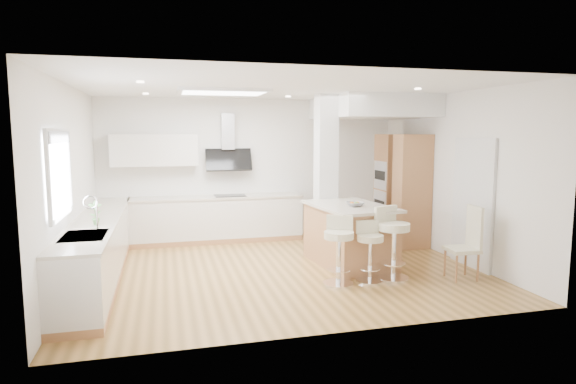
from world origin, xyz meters
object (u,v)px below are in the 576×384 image
object	(u,v)px
bar_stool_a	(339,247)
bar_stool_b	(370,248)
peninsula	(350,234)
dining_chair	(468,240)
bar_stool_c	(392,239)

from	to	relation	value
bar_stool_a	bar_stool_b	world-z (taller)	bar_stool_a
peninsula	bar_stool_a	distance (m)	1.08
peninsula	bar_stool_b	xyz separation A→B (m)	(-0.06, -0.93, -0.00)
bar_stool_a	dining_chair	xyz separation A→B (m)	(1.92, -0.22, 0.03)
dining_chair	peninsula	bearing A→B (deg)	144.63
bar_stool_b	bar_stool_c	world-z (taller)	bar_stool_c
bar_stool_c	bar_stool_b	bearing A→B (deg)	168.09
bar_stool_b	bar_stool_c	bearing A→B (deg)	11.19
peninsula	bar_stool_c	size ratio (longest dim) A/B	1.62
bar_stool_b	dining_chair	distance (m)	1.47
bar_stool_a	bar_stool_c	distance (m)	0.85
bar_stool_c	dining_chair	bearing A→B (deg)	-32.12
peninsula	dining_chair	bearing A→B (deg)	-46.28
bar_stool_c	bar_stool_a	bearing A→B (deg)	165.11
peninsula	dining_chair	xyz separation A→B (m)	(1.39, -1.16, 0.08)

